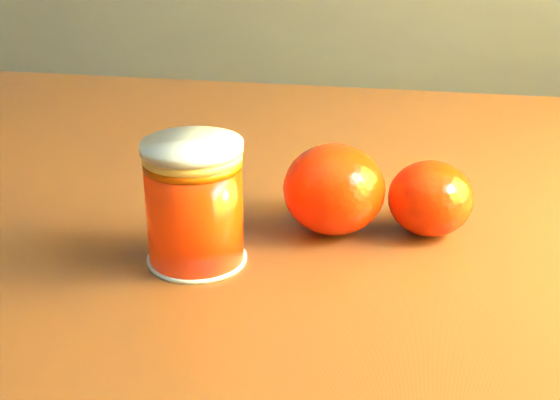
{
  "coord_description": "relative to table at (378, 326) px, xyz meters",
  "views": [
    {
      "loc": [
        0.83,
        -0.33,
        1.08
      ],
      "look_at": [
        0.81,
        0.17,
        0.86
      ],
      "focal_mm": 50.0,
      "sensor_mm": 36.0,
      "label": 1
    }
  ],
  "objects": [
    {
      "name": "table",
      "position": [
        0.0,
        0.0,
        0.0
      ],
      "size": [
        1.18,
        0.89,
        0.82
      ],
      "rotation": [
        0.0,
        0.0,
        -0.13
      ],
      "color": "brown",
      "rests_on": "ground"
    },
    {
      "name": "orange_front",
      "position": [
        -0.04,
        -0.03,
        0.14
      ],
      "size": [
        0.08,
        0.08,
        0.07
      ],
      "primitive_type": "ellipsoid",
      "rotation": [
        0.0,
        0.0,
        -0.05
      ],
      "color": "red",
      "rests_on": "table"
    },
    {
      "name": "juice_glass",
      "position": [
        -0.14,
        -0.08,
        0.15
      ],
      "size": [
        0.07,
        0.07,
        0.09
      ],
      "rotation": [
        0.0,
        0.0,
        0.06
      ],
      "color": "#EF2A04",
      "rests_on": "table"
    },
    {
      "name": "orange_back",
      "position": [
        0.03,
        -0.03,
        0.13
      ],
      "size": [
        0.08,
        0.08,
        0.06
      ],
      "primitive_type": "ellipsoid",
      "rotation": [
        0.0,
        0.0,
        -0.29
      ],
      "color": "red",
      "rests_on": "table"
    }
  ]
}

